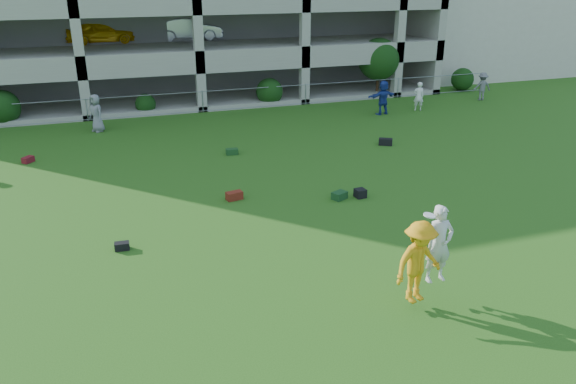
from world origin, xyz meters
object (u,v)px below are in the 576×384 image
object	(u,v)px
bystander_e	(419,96)
crate_d	(360,193)
frisbee_contest	(424,258)
stucco_building	(471,1)
bystander_c	(96,113)
bystander_d	(383,98)
bystander_f	(482,86)

from	to	relation	value
bystander_e	crate_d	xyz separation A→B (m)	(-8.55, -10.59, -0.64)
crate_d	frisbee_contest	bearing A→B (deg)	-103.58
stucco_building	frisbee_contest	bearing A→B (deg)	-126.36
bystander_c	bystander_d	distance (m)	14.74
bystander_f	crate_d	world-z (taller)	bystander_f
bystander_e	bystander_f	size ratio (longest dim) A/B	0.97
bystander_c	bystander_e	distance (m)	17.01
stucco_building	bystander_e	distance (m)	17.44
crate_d	bystander_d	bearing A→B (deg)	59.01
bystander_f	bystander_c	bearing A→B (deg)	10.90
stucco_building	frisbee_contest	xyz separation A→B (m)	(-21.70, -29.48, -3.74)
crate_d	stucco_building	bearing A→B (deg)	48.74
frisbee_contest	crate_d	bearing A→B (deg)	76.42
crate_d	frisbee_contest	distance (m)	6.82
crate_d	frisbee_contest	size ratio (longest dim) A/B	0.16
crate_d	bystander_c	bearing A→B (deg)	125.68
frisbee_contest	stucco_building	bearing A→B (deg)	53.64
bystander_e	bystander_d	bearing A→B (deg)	21.33
stucco_building	bystander_f	bearing A→B (deg)	-120.45
bystander_c	crate_d	bearing A→B (deg)	4.47
bystander_f	crate_d	xyz separation A→B (m)	(-13.52, -11.70, -0.67)
stucco_building	frisbee_contest	world-z (taller)	stucco_building
crate_d	bystander_e	bearing A→B (deg)	51.10
bystander_d	frisbee_contest	xyz separation A→B (m)	(-7.84, -16.96, 0.35)
bystander_f	stucco_building	bearing A→B (deg)	-109.48
bystander_f	bystander_e	bearing A→B (deg)	23.55
bystander_c	crate_d	xyz separation A→B (m)	(8.42, -11.73, -0.76)
stucco_building	bystander_d	world-z (taller)	stucco_building
bystander_e	bystander_f	xyz separation A→B (m)	(4.97, 1.11, 0.03)
bystander_f	crate_d	size ratio (longest dim) A/B	4.66
bystander_d	bystander_f	bearing A→B (deg)	-178.88
bystander_f	frisbee_contest	bearing A→B (deg)	61.36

